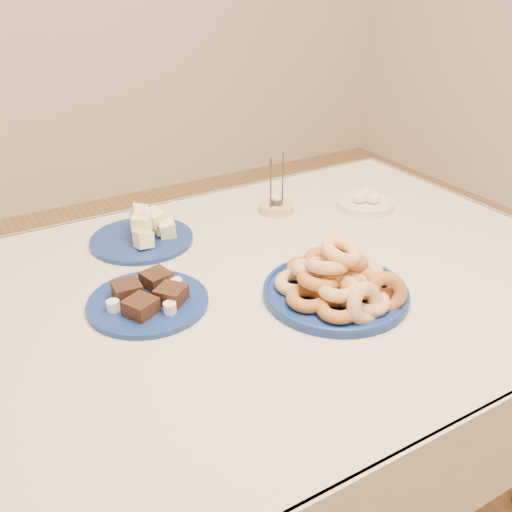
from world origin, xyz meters
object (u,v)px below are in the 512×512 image
donut_platter (339,283)px  egg_bowl (365,203)px  dining_table (245,324)px  brownie_plate (149,299)px  melon_plate (145,233)px  candle_holder (276,206)px

donut_platter → egg_bowl: (0.38, 0.35, -0.02)m
donut_platter → dining_table: bearing=135.5°
dining_table → brownie_plate: brownie_plate is taller
dining_table → brownie_plate: (-0.22, 0.04, 0.12)m
brownie_plate → egg_bowl: 0.76m
dining_table → melon_plate: melon_plate is taller
donut_platter → egg_bowl: bearing=43.2°
melon_plate → brownie_plate: (-0.10, -0.29, -0.01)m
melon_plate → egg_bowl: bearing=-10.9°
brownie_plate → melon_plate: bearing=70.3°
dining_table → melon_plate: 0.37m
candle_holder → egg_bowl: 0.27m
brownie_plate → candle_holder: bearing=29.1°
melon_plate → egg_bowl: melon_plate is taller
brownie_plate → egg_bowl: bearing=12.7°
donut_platter → candle_holder: candle_holder is taller
dining_table → egg_bowl: egg_bowl is taller
candle_holder → donut_platter: bearing=-106.2°
brownie_plate → dining_table: bearing=-9.6°
brownie_plate → egg_bowl: (0.75, 0.17, 0.00)m
dining_table → melon_plate: size_ratio=5.26×
brownie_plate → candle_holder: size_ratio=1.92×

